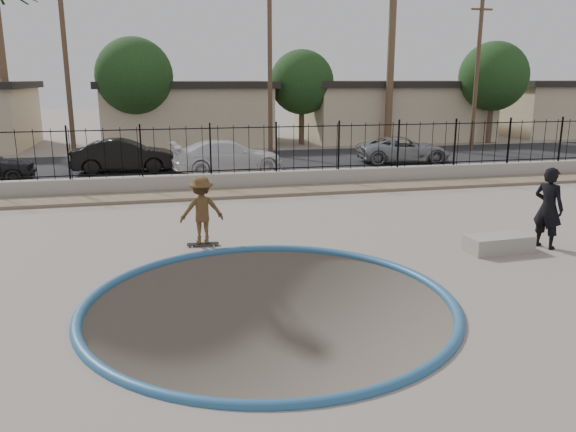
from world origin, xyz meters
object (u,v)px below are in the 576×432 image
at_px(concrete_ledge, 499,243).
at_px(skater, 202,214).
at_px(videographer, 548,208).
at_px(car_c, 228,156).
at_px(car_d, 404,150).
at_px(car_b, 124,156).
at_px(skateboard, 203,244).

bearing_deg(concrete_ledge, skater, 163.47).
bearing_deg(skater, videographer, 161.84).
distance_m(concrete_ledge, car_c, 13.89).
height_order(skater, car_d, skater).
height_order(videographer, car_b, videographer).
xyz_separation_m(car_c, car_d, (8.83, 1.08, -0.08)).
xyz_separation_m(concrete_ledge, car_d, (3.86, 14.04, 0.47)).
distance_m(skateboard, videographer, 8.58).
relative_size(videographer, car_b, 0.46).
bearing_deg(skater, car_c, -104.83).
xyz_separation_m(skateboard, videographer, (8.28, -2.03, 0.95)).
bearing_deg(car_c, car_b, 70.23).
distance_m(car_b, car_c, 4.59).
relative_size(skateboard, car_b, 0.18).
xyz_separation_m(car_b, car_c, (4.46, -1.11, -0.02)).
bearing_deg(videographer, skateboard, 52.26).
bearing_deg(concrete_ledge, videographer, 1.80).
bearing_deg(car_d, car_c, 102.39).
bearing_deg(car_d, skateboard, 143.28).
distance_m(skater, concrete_ledge, 7.30).
distance_m(skateboard, car_b, 12.27).
height_order(skater, skateboard, skater).
distance_m(videographer, concrete_ledge, 1.54).
xyz_separation_m(skater, car_c, (2.00, 10.89, -0.09)).
height_order(videographer, car_c, videographer).
relative_size(car_b, car_d, 0.97).
distance_m(skater, car_c, 11.08).
xyz_separation_m(skater, skateboard, (-0.00, 0.00, -0.78)).
xyz_separation_m(skater, concrete_ledge, (6.97, -2.07, -0.63)).
distance_m(car_c, car_d, 8.90).
bearing_deg(concrete_ledge, skateboard, 163.47).
xyz_separation_m(concrete_ledge, car_b, (-9.42, 14.07, 0.56)).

